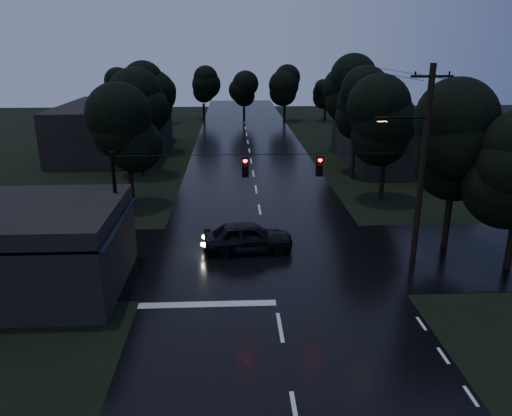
{
  "coord_description": "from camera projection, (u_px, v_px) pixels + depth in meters",
  "views": [
    {
      "loc": [
        -1.81,
        -12.41,
        10.81
      ],
      "look_at": [
        -0.56,
        13.41,
        2.31
      ],
      "focal_mm": 35.0,
      "sensor_mm": 36.0,
      "label": 1
    }
  ],
  "objects": [
    {
      "name": "tree_right_b",
      "position": [
        366.0,
        104.0,
        42.27
      ],
      "size": [
        4.48,
        4.48,
        9.44
      ],
      "color": "black",
      "rests_on": "ground"
    },
    {
      "name": "main_road",
      "position": [
        253.0,
        174.0,
        43.7
      ],
      "size": [
        12.0,
        120.0,
        0.02
      ],
      "primitive_type": "cube",
      "color": "black",
      "rests_on": "ground"
    },
    {
      "name": "anchor_pole_left",
      "position": [
        117.0,
        212.0,
        24.39
      ],
      "size": [
        0.18,
        0.18,
        6.0
      ],
      "primitive_type": "cylinder",
      "color": "black",
      "rests_on": "ground"
    },
    {
      "name": "cross_street",
      "position": [
        268.0,
        257.0,
        26.62
      ],
      "size": [
        60.0,
        9.0,
        0.02
      ],
      "primitive_type": "cube",
      "color": "black",
      "rests_on": "ground"
    },
    {
      "name": "tree_corner_near",
      "position": [
        457.0,
        141.0,
        26.16
      ],
      "size": [
        4.48,
        4.48,
        9.44
      ],
      "color": "black",
      "rests_on": "ground"
    },
    {
      "name": "tree_left_c",
      "position": [
        149.0,
        94.0,
        50.85
      ],
      "size": [
        4.48,
        4.48,
        9.44
      ],
      "color": "black",
      "rests_on": "ground"
    },
    {
      "name": "tree_right_c",
      "position": [
        347.0,
        89.0,
        51.67
      ],
      "size": [
        4.76,
        4.76,
        10.03
      ],
      "color": "black",
      "rests_on": "ground"
    },
    {
      "name": "utility_pole_main",
      "position": [
        421.0,
        164.0,
        24.37
      ],
      "size": [
        3.5,
        0.3,
        10.0
      ],
      "color": "black",
      "rests_on": "ground"
    },
    {
      "name": "car",
      "position": [
        248.0,
        237.0,
        27.17
      ],
      "size": [
        5.02,
        2.31,
        1.67
      ],
      "primitive_type": "imported",
      "rotation": [
        0.0,
        0.0,
        1.64
      ],
      "color": "black",
      "rests_on": "ground"
    },
    {
      "name": "tree_right_a",
      "position": [
        387.0,
        123.0,
        34.77
      ],
      "size": [
        4.2,
        4.2,
        8.85
      ],
      "color": "black",
      "rests_on": "ground"
    },
    {
      "name": "tree_left_a",
      "position": [
        127.0,
        130.0,
        34.06
      ],
      "size": [
        3.92,
        3.92,
        8.26
      ],
      "color": "black",
      "rests_on": "ground"
    },
    {
      "name": "utility_pole_far",
      "position": [
        355.0,
        133.0,
        40.97
      ],
      "size": [
        2.0,
        0.3,
        7.5
      ],
      "color": "black",
      "rests_on": "ground"
    },
    {
      "name": "building_far_right",
      "position": [
        398.0,
        139.0,
        47.45
      ],
      "size": [
        10.0,
        14.0,
        4.4
      ],
      "primitive_type": "cube",
      "color": "black",
      "rests_on": "ground"
    },
    {
      "name": "tree_left_b",
      "position": [
        138.0,
        110.0,
        41.51
      ],
      "size": [
        4.2,
        4.2,
        8.85
      ],
      "color": "black",
      "rests_on": "ground"
    },
    {
      "name": "building_far_left",
      "position": [
        115.0,
        128.0,
        51.77
      ],
      "size": [
        10.0,
        16.0,
        5.0
      ],
      "primitive_type": "cube",
      "color": "black",
      "rests_on": "ground"
    },
    {
      "name": "ground",
      "position": [
        295.0,
        416.0,
        15.24
      ],
      "size": [
        160.0,
        160.0,
        0.0
      ],
      "primitive_type": "plane",
      "color": "black",
      "rests_on": "ground"
    },
    {
      "name": "span_signals",
      "position": [
        282.0,
        166.0,
        24.05
      ],
      "size": [
        15.0,
        0.37,
        1.12
      ],
      "color": "black",
      "rests_on": "ground"
    }
  ]
}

